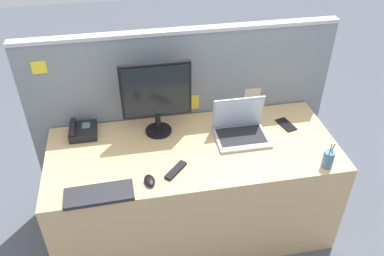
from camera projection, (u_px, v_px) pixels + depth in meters
name	position (u px, v px, depth m)	size (l,w,h in m)	color
ground_plane	(193.00, 224.00, 2.95)	(10.00, 10.00, 0.00)	#4C515B
desk	(193.00, 189.00, 2.74)	(1.82, 0.76, 0.72)	tan
cubicle_divider	(183.00, 117.00, 2.89)	(2.08, 0.08, 1.34)	gray
desktop_monitor	(156.00, 94.00, 2.50)	(0.44, 0.17, 0.50)	black
laptop	(240.00, 127.00, 2.60)	(0.34, 0.27, 0.25)	#9EA0A8
desk_phone	(82.00, 131.00, 2.62)	(0.17, 0.18, 0.09)	black
keyboard_main	(99.00, 194.00, 2.19)	(0.38, 0.15, 0.02)	#232328
computer_mouse_right_hand	(150.00, 181.00, 2.27)	(0.06, 0.10, 0.03)	black
pen_cup	(328.00, 159.00, 2.35)	(0.06, 0.06, 0.19)	#4C7093
cell_phone_black_slab	(286.00, 125.00, 2.72)	(0.07, 0.15, 0.01)	black
tv_remote	(176.00, 170.00, 2.34)	(0.04, 0.17, 0.02)	black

